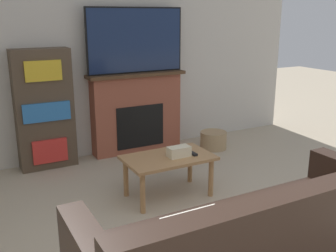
% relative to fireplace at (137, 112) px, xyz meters
% --- Properties ---
extents(wall_back, '(5.61, 0.06, 2.70)m').
position_rel_fireplace_xyz_m(wall_back, '(-0.30, 0.14, 0.82)').
color(wall_back, beige).
rests_on(wall_back, ground_plane).
extents(fireplace, '(1.29, 0.28, 1.04)m').
position_rel_fireplace_xyz_m(fireplace, '(0.00, 0.00, 0.00)').
color(fireplace, brown).
rests_on(fireplace, ground_plane).
extents(tv, '(1.27, 0.03, 0.80)m').
position_rel_fireplace_xyz_m(tv, '(0.00, -0.02, 0.92)').
color(tv, black).
rests_on(tv, fireplace).
extents(couch, '(2.28, 0.92, 0.86)m').
position_rel_fireplace_xyz_m(couch, '(-0.45, -2.91, -0.24)').
color(couch, black).
rests_on(couch, ground_plane).
extents(coffee_table, '(0.86, 0.52, 0.42)m').
position_rel_fireplace_xyz_m(coffee_table, '(-0.29, -1.41, -0.17)').
color(coffee_table, '#A87A4C').
rests_on(coffee_table, ground_plane).
extents(tissue_box, '(0.22, 0.12, 0.10)m').
position_rel_fireplace_xyz_m(tissue_box, '(-0.20, -1.46, -0.06)').
color(tissue_box, beige).
rests_on(tissue_box, coffee_table).
extents(remote_control, '(0.04, 0.15, 0.02)m').
position_rel_fireplace_xyz_m(remote_control, '(-0.05, -1.47, -0.10)').
color(remote_control, black).
rests_on(remote_control, coffee_table).
extents(bookshelf, '(0.65, 0.29, 1.39)m').
position_rel_fireplace_xyz_m(bookshelf, '(-1.17, -0.02, 0.17)').
color(bookshelf, '#4C3D2D').
rests_on(bookshelf, ground_plane).
extents(storage_basket, '(0.36, 0.36, 0.23)m').
position_rel_fireplace_xyz_m(storage_basket, '(0.94, -0.42, -0.41)').
color(storage_basket, tan).
rests_on(storage_basket, ground_plane).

